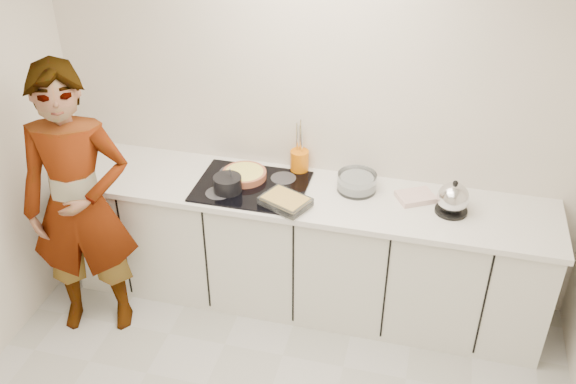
% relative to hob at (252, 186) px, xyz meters
% --- Properties ---
extents(wall_back, '(3.60, 0.00, 2.60)m').
position_rel_hob_xyz_m(wall_back, '(0.35, 0.34, 0.38)').
color(wall_back, silver).
rests_on(wall_back, ground).
extents(base_cabinets, '(3.20, 0.58, 0.87)m').
position_rel_hob_xyz_m(base_cabinets, '(0.35, 0.02, -0.48)').
color(base_cabinets, silver).
rests_on(base_cabinets, floor).
extents(countertop, '(3.24, 0.64, 0.04)m').
position_rel_hob_xyz_m(countertop, '(0.35, 0.02, -0.03)').
color(countertop, white).
rests_on(countertop, base_cabinets).
extents(hob, '(0.72, 0.54, 0.01)m').
position_rel_hob_xyz_m(hob, '(0.00, 0.00, 0.00)').
color(hob, black).
rests_on(hob, countertop).
extents(tart_dish, '(0.37, 0.37, 0.05)m').
position_rel_hob_xyz_m(tart_dish, '(-0.07, 0.08, 0.03)').
color(tart_dish, '#AC593A').
rests_on(tart_dish, hob).
extents(saucepan, '(0.20, 0.20, 0.17)m').
position_rel_hob_xyz_m(saucepan, '(-0.13, -0.10, 0.06)').
color(saucepan, black).
rests_on(saucepan, hob).
extents(baking_dish, '(0.35, 0.31, 0.06)m').
position_rel_hob_xyz_m(baking_dish, '(0.27, -0.17, 0.04)').
color(baking_dish, silver).
rests_on(baking_dish, hob).
extents(mixing_bowl, '(0.33, 0.33, 0.12)m').
position_rel_hob_xyz_m(mixing_bowl, '(0.67, 0.14, 0.05)').
color(mixing_bowl, silver).
rests_on(mixing_bowl, countertop).
extents(tea_towel, '(0.28, 0.26, 0.04)m').
position_rel_hob_xyz_m(tea_towel, '(1.06, 0.12, 0.01)').
color(tea_towel, white).
rests_on(tea_towel, countertop).
extents(kettle, '(0.22, 0.22, 0.23)m').
position_rel_hob_xyz_m(kettle, '(1.28, 0.02, 0.09)').
color(kettle, black).
rests_on(kettle, countertop).
extents(utensil_crock, '(0.15, 0.15, 0.16)m').
position_rel_hob_xyz_m(utensil_crock, '(0.26, 0.28, 0.07)').
color(utensil_crock, orange).
rests_on(utensil_crock, countertop).
extents(cook, '(0.79, 0.63, 1.87)m').
position_rel_hob_xyz_m(cook, '(-0.96, -0.51, 0.02)').
color(cook, silver).
rests_on(cook, floor).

